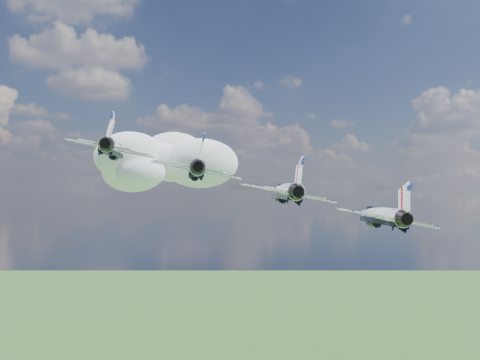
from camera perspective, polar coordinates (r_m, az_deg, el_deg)
name	(u,v)px	position (r m, az deg, el deg)	size (l,w,h in m)	color
cloud_far	(160,162)	(275.73, -8.50, 1.93)	(69.08, 54.28, 27.14)	white
jet_0	(114,148)	(75.85, -13.32, 3.32)	(11.22, 16.61, 4.96)	white
jet_1	(196,169)	(71.51, -4.66, 1.17)	(11.22, 16.61, 4.96)	white
jet_2	(285,191)	(69.09, 4.83, -1.22)	(11.22, 16.61, 4.96)	silver
jet_3	(380,215)	(68.80, 14.72, -3.66)	(11.22, 16.61, 4.96)	white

